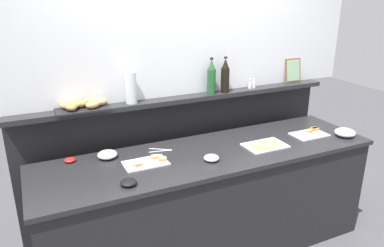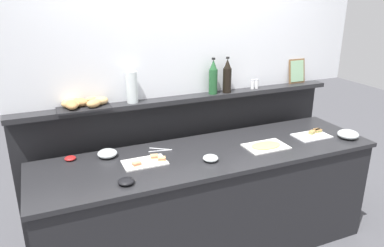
% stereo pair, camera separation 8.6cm
% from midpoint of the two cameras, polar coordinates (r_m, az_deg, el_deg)
% --- Properties ---
extents(ground_plane, '(12.00, 12.00, 0.00)m').
position_cam_midpoint_polar(ground_plane, '(3.79, -0.80, -13.57)').
color(ground_plane, '#4C4C51').
extents(buffet_counter, '(2.70, 0.75, 0.90)m').
position_cam_midpoint_polar(buffet_counter, '(3.08, 3.54, -12.13)').
color(buffet_counter, black).
rests_on(buffet_counter, ground_plane).
extents(back_ledge_unit, '(2.87, 0.22, 1.23)m').
position_cam_midpoint_polar(back_ledge_unit, '(3.43, -0.53, -4.90)').
color(back_ledge_unit, black).
rests_on(back_ledge_unit, ground_plane).
extents(upper_wall_panel, '(3.47, 0.08, 1.37)m').
position_cam_midpoint_polar(upper_wall_panel, '(3.15, -0.78, 16.78)').
color(upper_wall_panel, white).
rests_on(upper_wall_panel, back_ledge_unit).
extents(sandwich_platter_front, '(0.30, 0.20, 0.04)m').
position_cam_midpoint_polar(sandwich_platter_front, '(3.37, 18.84, -1.67)').
color(sandwich_platter_front, white).
rests_on(sandwich_platter_front, buffet_counter).
extents(sandwich_platter_side, '(0.32, 0.19, 0.04)m').
position_cam_midpoint_polar(sandwich_platter_side, '(2.71, -6.20, -5.92)').
color(sandwich_platter_side, white).
rests_on(sandwich_platter_side, buffet_counter).
extents(cold_cuts_platter, '(0.34, 0.23, 0.02)m').
position_cam_midpoint_polar(cold_cuts_platter, '(3.03, 12.17, -3.42)').
color(cold_cuts_platter, white).
rests_on(cold_cuts_platter, buffet_counter).
extents(glass_bowl_large, '(0.11, 0.11, 0.05)m').
position_cam_midpoint_polar(glass_bowl_large, '(2.73, 3.80, -5.42)').
color(glass_bowl_large, silver).
rests_on(glass_bowl_large, buffet_counter).
extents(glass_bowl_medium, '(0.18, 0.18, 0.07)m').
position_cam_midpoint_polar(glass_bowl_medium, '(3.42, 23.67, -1.59)').
color(glass_bowl_medium, silver).
rests_on(glass_bowl_medium, buffet_counter).
extents(glass_bowl_small, '(0.15, 0.15, 0.06)m').
position_cam_midpoint_polar(glass_bowl_small, '(2.84, -12.13, -4.60)').
color(glass_bowl_small, silver).
rests_on(glass_bowl_small, buffet_counter).
extents(condiment_bowl_dark, '(0.08, 0.08, 0.03)m').
position_cam_midpoint_polar(condiment_bowl_dark, '(2.87, -17.52, -5.16)').
color(condiment_bowl_dark, red).
rests_on(condiment_bowl_dark, buffet_counter).
extents(condiment_bowl_cream, '(0.11, 0.11, 0.04)m').
position_cam_midpoint_polar(condiment_bowl_cream, '(2.44, -9.17, -8.84)').
color(condiment_bowl_cream, black).
rests_on(condiment_bowl_cream, buffet_counter).
extents(serving_tongs, '(0.18, 0.11, 0.01)m').
position_cam_midpoint_polar(serving_tongs, '(2.91, -3.98, -4.11)').
color(serving_tongs, '#B7BABF').
rests_on(serving_tongs, buffet_counter).
extents(wine_bottle_dark, '(0.08, 0.08, 0.32)m').
position_cam_midpoint_polar(wine_bottle_dark, '(3.28, 6.21, 7.22)').
color(wine_bottle_dark, black).
rests_on(wine_bottle_dark, back_ledge_unit).
extents(wine_bottle_green, '(0.08, 0.08, 0.32)m').
position_cam_midpoint_polar(wine_bottle_green, '(3.22, 4.06, 7.07)').
color(wine_bottle_green, '#23562D').
rests_on(wine_bottle_green, back_ledge_unit).
extents(salt_shaker, '(0.03, 0.03, 0.09)m').
position_cam_midpoint_polar(salt_shaker, '(3.46, 10.07, 6.00)').
color(salt_shaker, white).
rests_on(salt_shaker, back_ledge_unit).
extents(pepper_shaker, '(0.03, 0.03, 0.09)m').
position_cam_midpoint_polar(pepper_shaker, '(3.48, 10.68, 6.06)').
color(pepper_shaker, white).
rests_on(pepper_shaker, back_ledge_unit).
extents(bread_basket, '(0.40, 0.27, 0.08)m').
position_cam_midpoint_polar(bread_basket, '(2.94, -16.01, 3.00)').
color(bread_basket, black).
rests_on(bread_basket, back_ledge_unit).
extents(framed_picture, '(0.18, 0.05, 0.23)m').
position_cam_midpoint_polar(framed_picture, '(3.78, 16.55, 7.79)').
color(framed_picture, brown).
rests_on(framed_picture, back_ledge_unit).
extents(water_carafe, '(0.09, 0.09, 0.26)m').
position_cam_midpoint_polar(water_carafe, '(2.98, -8.47, 5.60)').
color(water_carafe, silver).
rests_on(water_carafe, back_ledge_unit).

